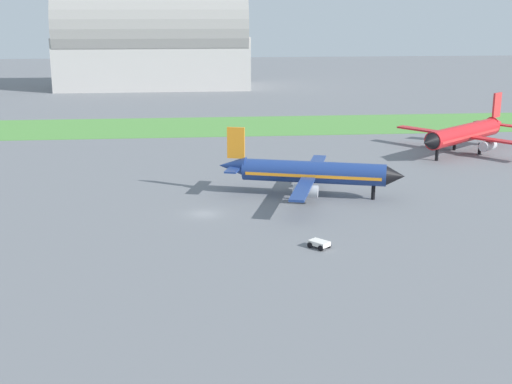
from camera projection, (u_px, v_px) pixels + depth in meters
name	position (u px, v px, depth m)	size (l,w,h in m)	color
ground_plane	(204.00, 214.00, 99.04)	(600.00, 600.00, 0.00)	slate
grass_taxiway_strip	(197.00, 127.00, 169.33)	(360.00, 28.00, 0.08)	#549342
airplane_parked_jet_far	(465.00, 133.00, 138.72)	(25.87, 25.35, 10.93)	red
airplane_midfield_jet	(310.00, 173.00, 107.32)	(28.36, 28.65, 10.37)	navy
baggage_cart_near_gate	(319.00, 243.00, 85.10)	(2.88, 2.94, 0.90)	white
hangar_distant	(153.00, 39.00, 244.98)	(66.23, 32.12, 36.90)	#BCB7B2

